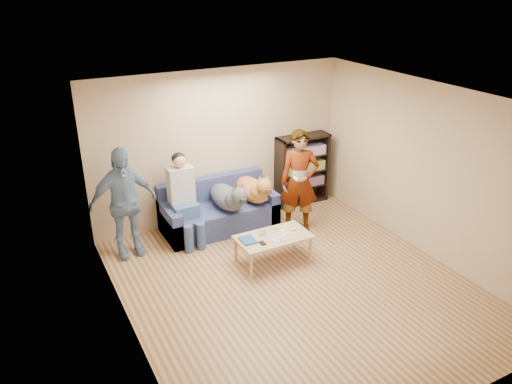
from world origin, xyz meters
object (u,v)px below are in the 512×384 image
bookshelf (302,168)px  notebook_blue (248,240)px  camera_silver (262,233)px  sofa (218,212)px  person_standing_right (299,182)px  person_seated (184,195)px  dog_gray (229,197)px  dog_tan (254,189)px  coffee_table (273,239)px  person_standing_left (123,203)px

bookshelf → notebook_blue: bearing=-140.7°
camera_silver → sofa: sofa is taller
person_standing_right → person_seated: person_standing_right is taller
camera_silver → person_seated: person_seated is taller
person_seated → notebook_blue: bearing=-66.7°
dog_gray → bookshelf: bookshelf is taller
person_standing_right → dog_gray: 1.18m
camera_silver → sofa: (-0.16, 1.26, -0.16)m
person_seated → dog_gray: 0.74m
sofa → dog_tan: size_ratio=1.62×
person_standing_right → coffee_table: person_standing_right is taller
sofa → dog_gray: size_ratio=1.52×
person_standing_left → coffee_table: 2.28m
person_standing_left → dog_gray: bearing=-7.5°
notebook_blue → person_seated: person_seated is taller
sofa → person_standing_left: bearing=-174.2°
notebook_blue → dog_tan: size_ratio=0.22×
coffee_table → dog_tan: bearing=75.8°
sofa → person_seated: 0.81m
sofa → bookshelf: size_ratio=1.46×
dog_tan → person_seated: bearing=178.2°
person_standing_right → person_seated: (-1.80, 0.56, -0.09)m
camera_silver → bookshelf: bearing=42.5°
person_standing_right → dog_tan: size_ratio=1.47×
notebook_blue → coffee_table: size_ratio=0.24×
notebook_blue → dog_tan: bearing=58.8°
person_standing_right → person_seated: 1.88m
person_standing_right → camera_silver: 1.23m
dog_gray → coffee_table: 1.18m
camera_silver → coffee_table: size_ratio=0.10×
person_seated → dog_tan: size_ratio=1.25×
bookshelf → person_standing_left: bearing=-173.3°
dog_gray → person_seated: bearing=170.0°
camera_silver → coffee_table: 0.18m
camera_silver → sofa: bearing=97.4°
person_standing_left → notebook_blue: bearing=-42.9°
person_standing_right → camera_silver: size_ratio=15.71×
person_standing_right → bookshelf: person_standing_right is taller
notebook_blue → camera_silver: bearing=14.0°
notebook_blue → person_seated: bearing=113.3°
notebook_blue → bookshelf: (1.92, 1.57, 0.25)m
person_standing_left → notebook_blue: 1.93m
person_seated → bookshelf: size_ratio=1.13×
dog_gray → dog_tan: 0.51m
notebook_blue → camera_silver: (0.28, 0.07, 0.01)m
person_standing_left → notebook_blue: (1.47, -1.17, -0.43)m
dog_gray → dog_tan: bearing=9.8°
person_standing_left → dog_tan: person_standing_left is taller
person_seated → dog_gray: person_seated is taller
person_seated → person_standing_left: bearing=-177.9°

